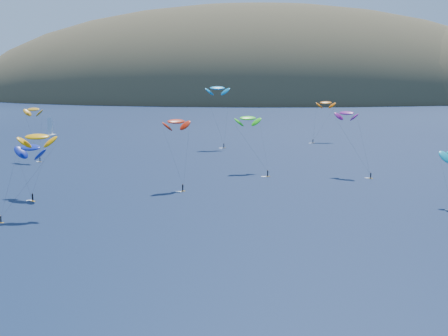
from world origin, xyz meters
TOP-DOWN VIEW (x-y plane):
  - island at (39.40, 562.36)m, footprint 730.00×300.00m
  - sailboat at (-89.25, 219.45)m, footprint 8.73×8.32m
  - kitesurfer_1 at (-73.10, 147.43)m, footprint 9.20×8.14m
  - kitesurfer_2 at (-45.56, 66.34)m, footprint 11.73×12.04m
  - kitesurfer_3 at (4.85, 127.34)m, footprint 11.88×14.69m
  - kitesurfer_4 at (-7.10, 183.59)m, footprint 10.74×6.95m
  - kitesurfer_6 at (36.37, 121.95)m, footprint 11.67×12.45m
  - kitesurfer_9 at (-16.03, 99.19)m, footprint 9.24×10.81m
  - kitesurfer_10 at (-53.95, 85.87)m, footprint 11.51×11.40m
  - kitesurfer_11 at (41.25, 205.79)m, footprint 11.36×10.41m

SIDE VIEW (x-z plane):
  - island at x=39.40m, z-range -115.74..94.26m
  - sailboat at x=-89.25m, z-range -4.32..6.12m
  - kitesurfer_10 at x=-53.95m, z-range 5.19..21.47m
  - kitesurfer_11 at x=41.25m, z-range 7.50..27.27m
  - kitesurfer_3 at x=4.85m, z-range 7.51..27.50m
  - kitesurfer_2 at x=-45.56m, z-range 8.11..29.16m
  - kitesurfer_1 at x=-73.10m, z-range 8.16..29.22m
  - kitesurfer_9 at x=-16.03m, z-range 8.32..29.83m
  - kitesurfer_6 at x=36.37m, z-range 8.73..30.64m
  - kitesurfer_4 at x=-7.10m, z-range 11.04..38.75m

